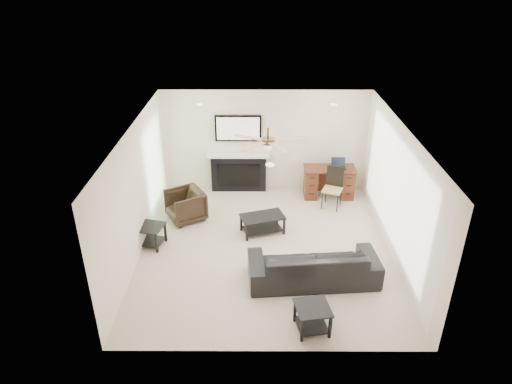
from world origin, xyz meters
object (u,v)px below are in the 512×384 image
armchair (185,205)px  fireplace_unit (238,154)px  coffee_table (262,224)px  desk (329,182)px  sofa (313,264)px

armchair → fireplace_unit: (1.13, 1.47, 0.61)m
coffee_table → desk: desk is taller
desk → fireplace_unit: bearing=170.7°
coffee_table → armchair: bearing=144.0°
sofa → armchair: (-2.60, 2.15, 0.01)m
coffee_table → fireplace_unit: (-0.57, 2.02, 0.75)m
desk → armchair: bearing=-161.5°
armchair → coffee_table: size_ratio=0.85×
sofa → fireplace_unit: fireplace_unit is taller
fireplace_unit → desk: bearing=-9.3°
fireplace_unit → armchair: bearing=-127.4°
armchair → coffee_table: bearing=41.7°
fireplace_unit → desk: 2.30m
fireplace_unit → desk: size_ratio=1.57×
sofa → fireplace_unit: bearing=-72.4°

